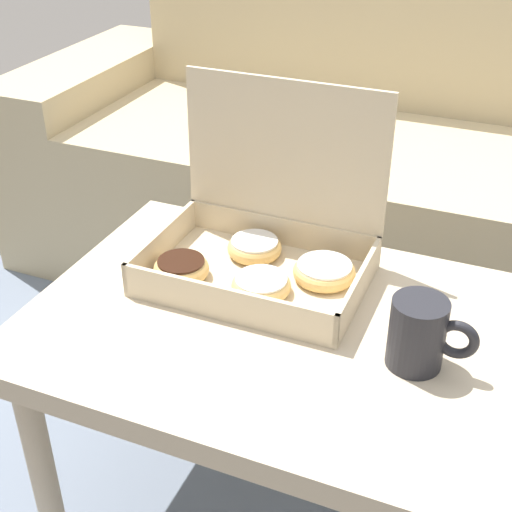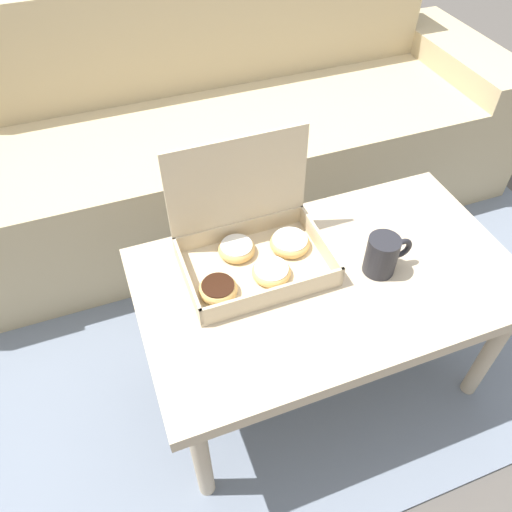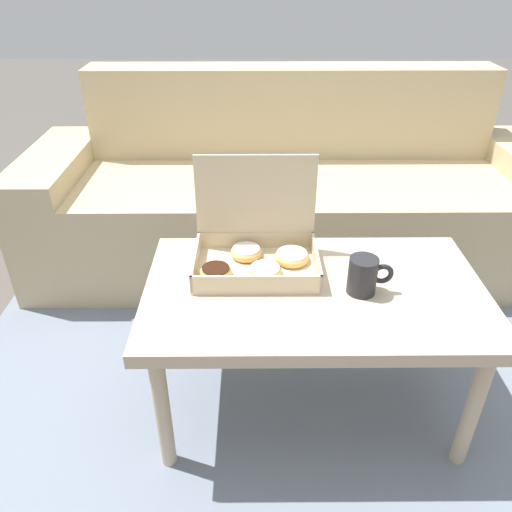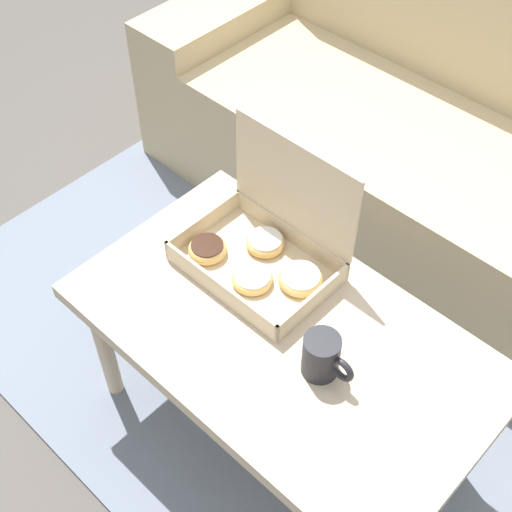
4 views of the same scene
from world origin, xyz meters
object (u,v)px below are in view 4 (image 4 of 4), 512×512
couch (484,183)px  coffee_mug (322,356)px  coffee_table (283,343)px  pastry_box (264,248)px

couch → coffee_mug: 0.99m
coffee_table → pastry_box: (-0.17, 0.12, 0.11)m
pastry_box → coffee_mug: bearing=-25.2°
coffee_table → coffee_mug: 0.17m
couch → coffee_table: bearing=-90.0°
pastry_box → coffee_mug: (0.30, -0.14, -0.00)m
pastry_box → coffee_mug: pastry_box is taller
couch → pastry_box: 0.86m
pastry_box → coffee_mug: size_ratio=2.90×
couch → coffee_mug: size_ratio=18.40×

